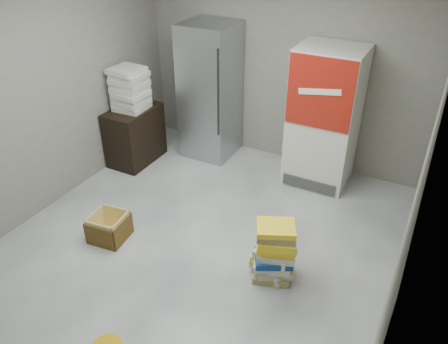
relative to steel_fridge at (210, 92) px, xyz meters
name	(u,v)px	position (x,y,z in m)	size (l,w,h in m)	color
ground	(187,255)	(0.90, -2.13, -0.95)	(5.00, 5.00, 0.00)	silver
room_shell	(178,97)	(0.90, -2.13, 0.85)	(4.04, 5.04, 2.82)	gray
steel_fridge	(210,92)	(0.00, 0.00, 0.00)	(0.70, 0.72, 1.90)	#AAADB2
coke_cooler	(324,118)	(1.65, -0.01, -0.05)	(0.80, 0.73, 1.80)	silver
wood_shelf	(135,135)	(-0.83, -0.73, -0.55)	(0.50, 0.80, 0.80)	black
supply_box_stack	(130,89)	(-0.82, -0.73, 0.14)	(0.44, 0.45, 0.58)	silver
phonebook_stack_main	(275,252)	(1.83, -2.00, -0.62)	(0.46, 0.44, 0.66)	#998254
phonebook_stack_side	(273,261)	(1.80, -1.96, -0.79)	(0.45, 0.38, 0.31)	tan
cardboard_box	(109,229)	(-0.01, -2.29, -0.82)	(0.42, 0.42, 0.31)	yellow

